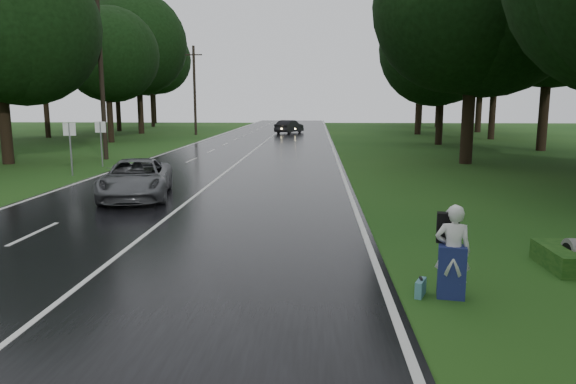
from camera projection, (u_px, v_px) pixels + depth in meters
name	position (u px, v px, depth m)	size (l,w,h in m)	color
ground	(116.00, 259.00, 11.84)	(160.00, 160.00, 0.00)	#224B16
road	(241.00, 161.00, 31.52)	(12.00, 140.00, 0.04)	black
lane_center	(241.00, 160.00, 31.52)	(0.12, 140.00, 0.01)	silver
grey_car	(136.00, 179.00, 19.13)	(2.32, 5.03, 1.40)	#4F5154
far_car	(289.00, 127.00, 58.90)	(1.56, 4.47, 1.47)	black
hitchhiker	(452.00, 255.00, 9.39)	(0.69, 0.65, 1.72)	silver
suitcase	(421.00, 288.00, 9.56)	(0.12, 0.43, 0.30)	teal
utility_pole_mid	(106.00, 159.00, 32.53)	(1.80, 0.28, 10.57)	black
utility_pole_far	(196.00, 135.00, 56.85)	(1.80, 0.28, 9.38)	black
road_sign_a	(73.00, 176.00, 25.22)	(0.61, 0.10, 2.54)	white
road_sign_b	(103.00, 167.00, 28.78)	(0.59, 0.10, 2.46)	white
tree_left_d	(9.00, 164.00, 30.11)	(8.36, 8.36, 13.07)	black
tree_left_e	(112.00, 142.00, 46.21)	(8.62, 8.62, 13.46)	black
tree_left_f	(142.00, 134.00, 59.22)	(10.74, 10.74, 16.77)	black
tree_right_d	(465.00, 164.00, 30.22)	(9.79, 9.79, 15.29)	black
tree_right_e	(438.00, 145.00, 43.81)	(8.25, 8.25, 12.88)	black
tree_right_f	(417.00, 134.00, 57.82)	(9.39, 9.39, 14.67)	black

